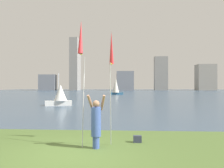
# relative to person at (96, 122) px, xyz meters

# --- Properties ---
(ground) EXTENTS (120.00, 138.00, 0.12)m
(ground) POSITION_rel_person_xyz_m (-0.64, 50.33, -0.94)
(ground) COLOR #4C662D
(person) EXTENTS (0.66, 0.48, 1.79)m
(person) POSITION_rel_person_xyz_m (0.00, 0.00, 0.00)
(person) COLOR #3F59A5
(person) RESTS_ON ground
(kite_flag_left) EXTENTS (0.16, 0.87, 4.23)m
(kite_flag_left) POSITION_rel_person_xyz_m (-0.47, -0.24, 2.67)
(kite_flag_left) COLOR #B2B2B7
(kite_flag_left) RESTS_ON ground
(kite_flag_right) EXTENTS (0.16, 0.89, 4.07)m
(kite_flag_right) POSITION_rel_person_xyz_m (0.47, 0.70, 2.49)
(kite_flag_right) COLOR #B2B2B7
(kite_flag_right) RESTS_ON ground
(bag) EXTENTS (0.30, 0.16, 0.25)m
(bag) POSITION_rel_person_xyz_m (1.42, 0.85, -0.75)
(bag) COLOR #33384C
(bag) RESTS_ON ground
(sailboat_4) EXTENTS (2.79, 1.72, 3.41)m
(sailboat_4) POSITION_rel_person_xyz_m (-5.82, 15.50, 0.22)
(sailboat_4) COLOR silver
(sailboat_4) RESTS_ON ground
(sailboat_6) EXTENTS (3.11, 1.79, 4.97)m
(sailboat_6) POSITION_rel_person_xyz_m (-1.20, 45.25, 1.10)
(sailboat_6) COLOR #2D6084
(sailboat_6) RESTS_ON ground
(skyline_tower_0) EXTENTS (7.51, 3.13, 7.07)m
(skyline_tower_0) POSITION_rel_person_xyz_m (-33.91, 91.05, 2.66)
(skyline_tower_0) COLOR gray
(skyline_tower_0) RESTS_ON ground
(skyline_tower_1) EXTENTS (3.63, 7.88, 23.31)m
(skyline_tower_1) POSITION_rel_person_xyz_m (-21.59, 92.27, 10.77)
(skyline_tower_1) COLOR gray
(skyline_tower_1) RESTS_ON ground
(skyline_tower_2) EXTENTS (7.41, 6.88, 8.38)m
(skyline_tower_2) POSITION_rel_person_xyz_m (1.05, 91.46, 3.31)
(skyline_tower_2) COLOR gray
(skyline_tower_2) RESTS_ON ground
(skyline_tower_3) EXTENTS (5.85, 3.60, 15.20)m
(skyline_tower_3) POSITION_rel_person_xyz_m (17.18, 94.71, 6.72)
(skyline_tower_3) COLOR gray
(skyline_tower_3) RESTS_ON ground
(skyline_tower_4) EXTENTS (7.99, 6.29, 11.67)m
(skyline_tower_4) POSITION_rel_person_xyz_m (37.32, 95.70, 4.96)
(skyline_tower_4) COLOR gray
(skyline_tower_4) RESTS_ON ground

